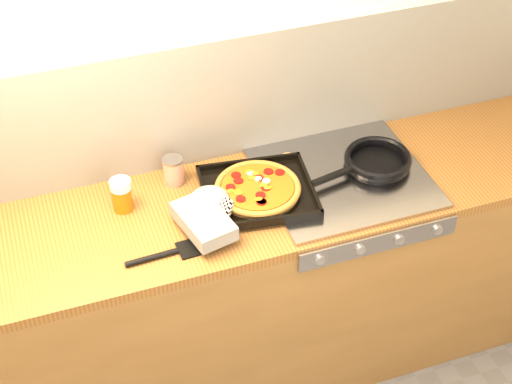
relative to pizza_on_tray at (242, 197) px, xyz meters
name	(u,v)px	position (x,y,z in m)	size (l,w,h in m)	color
room_shell	(202,104)	(-0.05, 0.31, 0.21)	(3.20, 3.20, 3.20)	white
counter_run	(230,292)	(-0.05, 0.02, -0.49)	(3.20, 0.62, 0.90)	brown
stovetop	(343,178)	(0.40, 0.02, -0.04)	(0.60, 0.56, 0.02)	#97979C
pizza_on_tray	(242,197)	(0.00, 0.00, 0.00)	(0.55, 0.44, 0.07)	black
frying_pan	(376,161)	(0.54, 0.04, -0.01)	(0.44, 0.30, 0.04)	black
tomato_can	(173,171)	(-0.19, 0.21, 0.01)	(0.08, 0.08, 0.11)	#9E1F0C
juice_glass	(122,195)	(-0.40, 0.13, 0.02)	(0.09, 0.09, 0.13)	#C7590B
wooden_spoon	(267,164)	(0.16, 0.18, -0.03)	(0.29, 0.10, 0.02)	tan
black_spatula	(169,253)	(-0.31, -0.15, -0.04)	(0.28, 0.09, 0.02)	black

